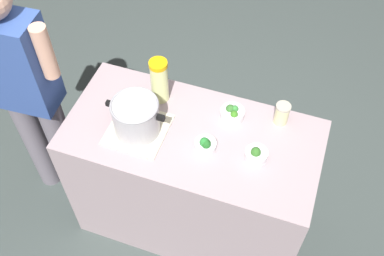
% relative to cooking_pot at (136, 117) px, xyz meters
% --- Properties ---
extents(ground_plane, '(8.00, 8.00, 0.00)m').
position_rel_cooking_pot_xyz_m(ground_plane, '(-0.27, -0.07, -1.02)').
color(ground_plane, '#404B48').
extents(counter_slab, '(1.31, 0.64, 0.91)m').
position_rel_cooking_pot_xyz_m(counter_slab, '(-0.27, -0.07, -0.56)').
color(counter_slab, '#A49095').
rests_on(counter_slab, ground_plane).
extents(dish_cloth, '(0.29, 0.30, 0.01)m').
position_rel_cooking_pot_xyz_m(dish_cloth, '(0.00, 0.00, -0.10)').
color(dish_cloth, beige).
rests_on(dish_cloth, counter_slab).
extents(cooking_pot, '(0.31, 0.24, 0.19)m').
position_rel_cooking_pot_xyz_m(cooking_pot, '(0.00, 0.00, 0.00)').
color(cooking_pot, '#B7B7BC').
rests_on(cooking_pot, dish_cloth).
extents(lemonade_pitcher, '(0.09, 0.09, 0.26)m').
position_rel_cooking_pot_xyz_m(lemonade_pitcher, '(-0.03, -0.24, 0.02)').
color(lemonade_pitcher, '#E2EC98').
rests_on(lemonade_pitcher, counter_slab).
extents(mason_jar, '(0.08, 0.08, 0.12)m').
position_rel_cooking_pot_xyz_m(mason_jar, '(-0.67, -0.29, -0.05)').
color(mason_jar, beige).
rests_on(mason_jar, counter_slab).
extents(broccoli_bowl_front, '(0.13, 0.13, 0.07)m').
position_rel_cooking_pot_xyz_m(broccoli_bowl_front, '(-0.43, -0.24, -0.08)').
color(broccoli_bowl_front, silver).
rests_on(broccoli_bowl_front, counter_slab).
extents(broccoli_bowl_center, '(0.11, 0.11, 0.08)m').
position_rel_cooking_pot_xyz_m(broccoli_bowl_center, '(-0.61, -0.03, -0.08)').
color(broccoli_bowl_center, silver).
rests_on(broccoli_bowl_center, counter_slab).
extents(broccoli_bowl_back, '(0.11, 0.11, 0.08)m').
position_rel_cooking_pot_xyz_m(broccoli_bowl_back, '(-0.36, -0.01, -0.08)').
color(broccoli_bowl_back, silver).
rests_on(broccoli_bowl_back, counter_slab).
extents(person_cook, '(0.50, 0.22, 1.63)m').
position_rel_cooking_pot_xyz_m(person_cook, '(0.66, -0.03, -0.12)').
color(person_cook, slate).
rests_on(person_cook, ground_plane).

